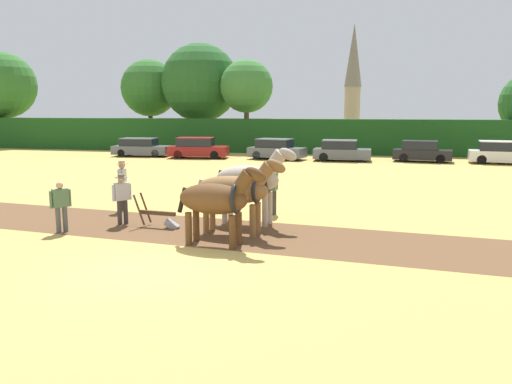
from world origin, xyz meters
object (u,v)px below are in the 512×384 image
at_px(parked_car_right, 501,153).
at_px(parked_car_left, 198,148).
at_px(tree_center, 246,86).
at_px(tree_center_left, 200,83).
at_px(draft_horse_lead_left, 217,199).
at_px(farmer_onlooker_right, 122,181).
at_px(parked_car_center_left, 276,149).
at_px(tree_left, 150,88).
at_px(draft_horse_trail_left, 251,179).
at_px(church_spire, 353,78).
at_px(parked_car_center_right, 422,152).
at_px(parked_car_center, 341,151).
at_px(draft_horse_lead_right, 235,190).
at_px(tree_far_left, 3,85).
at_px(parked_car_far_left, 141,147).
at_px(plow, 161,218).
at_px(farmer_onlooker_left, 61,204).
at_px(farmer_beside_team, 274,186).
at_px(farmer_at_plow, 122,196).

bearing_deg(parked_car_right, parked_car_left, -171.25).
bearing_deg(tree_center, tree_center_left, 160.13).
distance_m(draft_horse_lead_left, farmer_onlooker_right, 6.16).
bearing_deg(parked_car_center_left, tree_left, 157.06).
distance_m(tree_center, draft_horse_trail_left, 29.55).
xyz_separation_m(church_spire, parked_car_center_right, (6.14, -30.97, -6.96)).
bearing_deg(draft_horse_trail_left, church_spire, 94.40).
distance_m(parked_car_left, parked_car_center, 10.75).
bearing_deg(farmer_onlooker_right, parked_car_center_left, 70.44).
relative_size(draft_horse_lead_right, parked_car_right, 0.68).
bearing_deg(tree_center, farmer_onlooker_right, -85.41).
distance_m(tree_far_left, parked_car_far_left, 20.21).
bearing_deg(draft_horse_lead_left, draft_horse_lead_right, 89.71).
height_order(plow, parked_car_right, parked_car_right).
height_order(tree_far_left, draft_horse_lead_right, tree_far_left).
bearing_deg(parked_car_left, farmer_onlooker_left, -86.87).
height_order(tree_center_left, farmer_beside_team, tree_center_left).
bearing_deg(draft_horse_lead_right, draft_horse_lead_left, -90.29).
bearing_deg(draft_horse_trail_left, farmer_onlooker_left, -150.35).
bearing_deg(draft_horse_lead_right, parked_car_center_left, 103.21).
bearing_deg(farmer_beside_team, plow, -134.73).
distance_m(farmer_at_plow, parked_car_far_left, 24.15).
distance_m(tree_left, parked_car_center, 22.27).
distance_m(tree_center, parked_car_center_right, 16.65).
height_order(tree_left, parked_car_far_left, tree_left).
height_order(farmer_onlooker_left, farmer_onlooker_right, farmer_onlooker_right).
height_order(farmer_beside_team, parked_car_center, farmer_beside_team).
bearing_deg(draft_horse_lead_left, farmer_at_plow, 160.62).
height_order(tree_left, farmer_beside_team, tree_left).
bearing_deg(parked_car_left, tree_far_left, 155.21).
distance_m(church_spire, parked_car_center_right, 32.33).
relative_size(farmer_onlooker_right, parked_car_far_left, 0.40).
xyz_separation_m(church_spire, farmer_onlooker_left, (-6.24, -54.91, -6.79)).
bearing_deg(tree_center_left, draft_horse_lead_left, -70.05).
relative_size(tree_center_left, plow, 6.54).
bearing_deg(farmer_at_plow, tree_left, 152.32).
xyz_separation_m(tree_left, parked_car_center_right, (24.83, -9.30, -5.00)).
relative_size(tree_far_left, draft_horse_lead_left, 3.55).
relative_size(plow, farmer_onlooker_left, 0.98).
height_order(draft_horse_lead_left, parked_car_center_left, draft_horse_lead_left).
bearing_deg(parked_car_center_left, parked_car_center, 11.09).
bearing_deg(tree_center, plow, -81.01).
distance_m(tree_center_left, tree_center, 5.25).
distance_m(church_spire, plow, 54.30).
relative_size(tree_far_left, draft_horse_lead_right, 3.20).
xyz_separation_m(plow, farmer_at_plow, (-1.38, 0.13, 0.62)).
xyz_separation_m(farmer_beside_team, parked_car_left, (-9.57, 18.98, -0.24)).
distance_m(tree_center_left, parked_car_left, 11.33).
relative_size(draft_horse_trail_left, parked_car_left, 0.61).
distance_m(church_spire, farmer_onlooker_left, 55.68).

